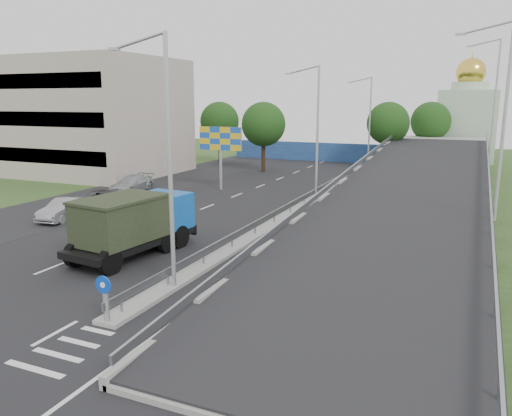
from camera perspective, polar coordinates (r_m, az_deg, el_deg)
The scene contains 22 objects.
ground at distance 17.22m, azimuth -21.46°, elevation -15.32°, with size 160.00×160.00×0.00m, color #2D4C1E.
road_surface at distance 34.55m, azimuth -1.33°, elevation -0.72°, with size 26.00×90.00×0.04m, color black.
parking_strip at distance 41.63m, azimuth -17.77°, elevation 0.92°, with size 8.00×90.00×0.05m, color black.
median at distance 37.10m, azimuth 5.50°, elevation 0.28°, with size 1.00×44.00×0.20m, color gray.
overpass_ramp at distance 35.23m, azimuth 17.22°, elevation 1.89°, with size 10.00×50.00×3.50m.
median_guardrail at distance 36.97m, azimuth 5.52°, elevation 1.27°, with size 0.09×44.00×0.71m.
sign_bollard at distance 18.23m, azimuth -16.85°, elevation -9.86°, with size 0.64×0.23×1.67m.
lamp_post_near at distance 20.01m, azimuth -10.34°, elevation 6.53°, with size 2.74×0.18×10.08m.
lamp_post_mid at distance 38.23m, azimuth 6.78°, elevation 9.24°, with size 2.74×0.18×10.08m.
lamp_post_far at distance 57.64m, azimuth 12.70°, elevation 9.99°, with size 2.74×0.18×10.08m.
beige_building at distance 59.26m, azimuth -20.77°, elevation 9.75°, with size 24.00×14.00×12.00m, color #AC9B90.
blue_wall at distance 64.68m, azimuth 9.96°, elevation 6.22°, with size 30.00×0.50×2.40m, color navy.
church at distance 70.57m, azimuth 22.95°, elevation 9.28°, with size 7.00×7.00×13.80m.
billboard at distance 43.66m, azimuth -4.09°, elevation 7.51°, with size 4.00×0.24×5.50m.
tree_left_mid at distance 54.87m, azimuth 0.86°, elevation 9.53°, with size 4.80×4.80×7.60m.
tree_median_far at distance 59.30m, azimuth 14.87°, elevation 9.33°, with size 4.80×4.80×7.60m.
tree_left_far at distance 62.80m, azimuth -4.18°, elevation 9.83°, with size 4.80×4.80×7.60m.
tree_ramp_far at distance 65.78m, azimuth 19.33°, elevation 9.30°, with size 4.80×4.80×7.60m.
dump_truck at distance 25.81m, azimuth -13.76°, elevation -1.55°, with size 3.42×7.38×3.14m.
parked_car_b at distance 35.23m, azimuth -20.99°, elevation -0.10°, with size 1.50×4.31×1.42m, color gray.
parked_car_c at distance 36.74m, azimuth -17.48°, elevation 0.68°, with size 2.46×5.34×1.48m, color #323136.
parked_car_d at distance 44.31m, azimuth -14.02°, elevation 2.70°, with size 1.95×4.79×1.39m, color #A3A9AC.
Camera 1 is at (11.24, -10.52, 7.71)m, focal length 35.00 mm.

